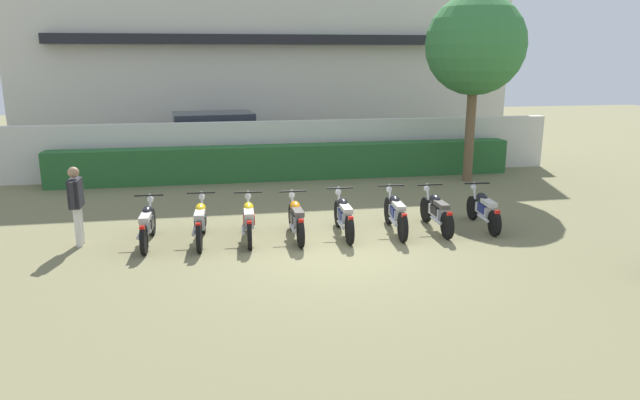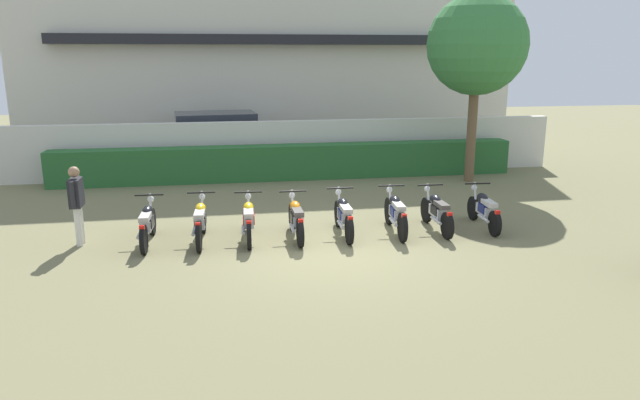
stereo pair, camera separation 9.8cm
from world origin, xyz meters
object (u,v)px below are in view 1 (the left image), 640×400
at_px(parked_car, 219,140).
at_px(tree_near_inspector, 475,46).
at_px(motorcycle_in_row_0, 147,224).
at_px(motorcycle_in_row_6, 436,211).
at_px(motorcycle_in_row_2, 249,220).
at_px(motorcycle_in_row_1, 201,221).
at_px(motorcycle_in_row_7, 483,209).
at_px(motorcycle_in_row_3, 296,218).
at_px(motorcycle_in_row_4, 344,215).
at_px(motorcycle_in_row_5, 396,213).
at_px(inspector_person, 76,199).

bearing_deg(parked_car, tree_near_inspector, -31.92).
distance_m(motorcycle_in_row_0, motorcycle_in_row_6, 6.28).
height_order(motorcycle_in_row_0, motorcycle_in_row_2, motorcycle_in_row_2).
distance_m(motorcycle_in_row_1, motorcycle_in_row_6, 5.19).
bearing_deg(motorcycle_in_row_7, tree_near_inspector, -16.42).
bearing_deg(motorcycle_in_row_1, motorcycle_in_row_2, -90.31).
xyz_separation_m(tree_near_inspector, motorcycle_in_row_0, (-9.18, -4.74, -3.66)).
xyz_separation_m(motorcycle_in_row_1, motorcycle_in_row_3, (2.00, -0.11, -0.01)).
xyz_separation_m(motorcycle_in_row_3, motorcycle_in_row_4, (1.06, 0.06, 0.00)).
bearing_deg(motorcycle_in_row_6, motorcycle_in_row_5, 91.28).
bearing_deg(motorcycle_in_row_1, motorcycle_in_row_5, -88.48).
height_order(tree_near_inspector, motorcycle_in_row_2, tree_near_inspector).
bearing_deg(motorcycle_in_row_5, motorcycle_in_row_2, 93.76).
bearing_deg(motorcycle_in_row_1, motorcycle_in_row_6, -88.17).
xyz_separation_m(parked_car, motorcycle_in_row_3, (1.52, -8.68, -0.49)).
bearing_deg(motorcycle_in_row_3, motorcycle_in_row_2, 85.94).
height_order(motorcycle_in_row_5, inspector_person, inspector_person).
relative_size(motorcycle_in_row_1, motorcycle_in_row_2, 1.06).
bearing_deg(motorcycle_in_row_0, motorcycle_in_row_7, -89.38).
bearing_deg(motorcycle_in_row_4, motorcycle_in_row_3, 94.80).
height_order(motorcycle_in_row_1, motorcycle_in_row_6, motorcycle_in_row_1).
relative_size(motorcycle_in_row_4, motorcycle_in_row_7, 1.02).
distance_m(parked_car, tree_near_inspector, 9.07).
bearing_deg(motorcycle_in_row_6, motorcycle_in_row_3, 91.50).
height_order(motorcycle_in_row_2, motorcycle_in_row_3, motorcycle_in_row_2).
bearing_deg(motorcycle_in_row_0, parked_car, -9.15).
bearing_deg(motorcycle_in_row_5, parked_car, 27.53).
xyz_separation_m(motorcycle_in_row_1, motorcycle_in_row_5, (4.23, -0.06, 0.00)).
bearing_deg(motorcycle_in_row_2, motorcycle_in_row_5, -87.65).
bearing_deg(motorcycle_in_row_5, motorcycle_in_row_6, -85.15).
bearing_deg(inspector_person, motorcycle_in_row_4, -2.98).
bearing_deg(motorcycle_in_row_0, motorcycle_in_row_6, -89.59).
distance_m(parked_car, motorcycle_in_row_6, 9.84).
bearing_deg(motorcycle_in_row_3, motorcycle_in_row_1, 86.30).
bearing_deg(inspector_person, parked_car, 70.47).
bearing_deg(motorcycle_in_row_0, tree_near_inspector, -61.43).
bearing_deg(motorcycle_in_row_4, parked_car, 18.13).
bearing_deg(tree_near_inspector, motorcycle_in_row_2, -145.74).
xyz_separation_m(motorcycle_in_row_2, motorcycle_in_row_4, (2.06, 0.00, 0.00)).
bearing_deg(tree_near_inspector, inspector_person, -156.75).
distance_m(motorcycle_in_row_2, motorcycle_in_row_4, 2.06).
relative_size(motorcycle_in_row_3, motorcycle_in_row_6, 0.94).
bearing_deg(motorcycle_in_row_7, motorcycle_in_row_5, 94.36).
height_order(motorcycle_in_row_0, motorcycle_in_row_3, motorcycle_in_row_3).
distance_m(motorcycle_in_row_3, motorcycle_in_row_4, 1.06).
height_order(motorcycle_in_row_0, motorcycle_in_row_5, motorcycle_in_row_5).
height_order(parked_car, motorcycle_in_row_3, parked_car).
bearing_deg(inspector_person, motorcycle_in_row_5, -2.62).
bearing_deg(motorcycle_in_row_7, motorcycle_in_row_3, 94.61).
xyz_separation_m(motorcycle_in_row_2, motorcycle_in_row_7, (5.32, 0.01, -0.01)).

